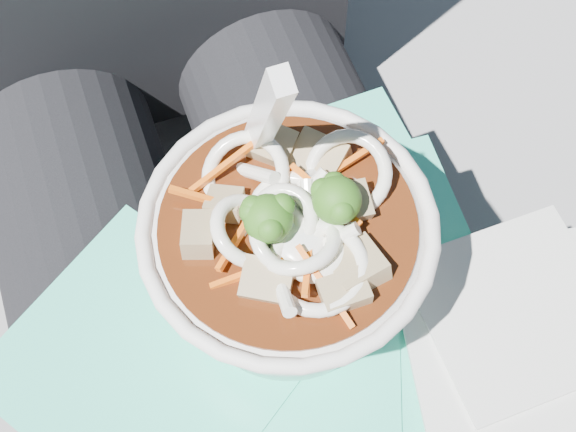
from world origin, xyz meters
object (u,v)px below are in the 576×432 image
object	(u,v)px
person_body	(208,221)
plastic_bag	(289,322)
stone_ledge	(219,309)
lap	(247,335)
udon_bowl	(289,251)

from	to	relation	value
person_body	plastic_bag	size ratio (longest dim) A/B	2.66
stone_ledge	lap	world-z (taller)	lap
plastic_bag	person_body	bearing A→B (deg)	100.52
lap	person_body	xyz separation A→B (m)	(0.00, 0.09, 0.02)
plastic_bag	lap	bearing A→B (deg)	127.49
person_body	udon_bowl	size ratio (longest dim) A/B	4.84
person_body	udon_bowl	xyz separation A→B (m)	(0.03, -0.10, 0.13)
stone_ledge	udon_bowl	world-z (taller)	udon_bowl
plastic_bag	udon_bowl	xyz separation A→B (m)	(0.01, 0.02, 0.07)
person_body	plastic_bag	bearing A→B (deg)	-79.48
plastic_bag	udon_bowl	distance (m)	0.07
stone_ledge	plastic_bag	size ratio (longest dim) A/B	2.61
stone_ledge	plastic_bag	xyz separation A→B (m)	(0.02, -0.18, 0.40)
lap	plastic_bag	world-z (taller)	plastic_bag
lap	person_body	world-z (taller)	person_body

